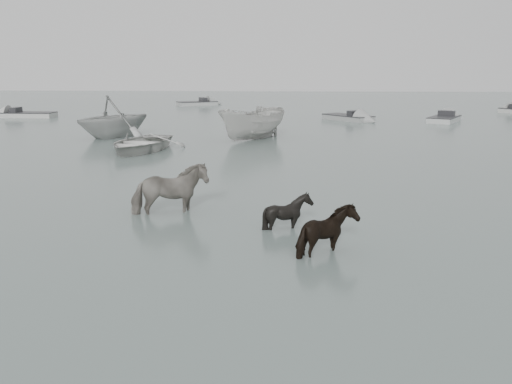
% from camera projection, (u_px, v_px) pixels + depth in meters
% --- Properties ---
extents(ground, '(140.00, 140.00, 0.00)m').
position_uv_depth(ground, '(262.00, 245.00, 13.30)').
color(ground, '#4E5D59').
rests_on(ground, ground).
extents(pony_pinto, '(2.31, 1.62, 1.78)m').
position_uv_depth(pony_pinto, '(169.00, 183.00, 15.85)').
color(pony_pinto, black).
rests_on(pony_pinto, ground).
extents(pony_dark, '(1.52, 1.62, 1.30)m').
position_uv_depth(pony_dark, '(329.00, 226.00, 12.53)').
color(pony_dark, black).
rests_on(pony_dark, ground).
extents(pony_black, '(1.37, 1.31, 1.19)m').
position_uv_depth(pony_black, '(288.00, 205.00, 14.57)').
color(pony_black, black).
rests_on(pony_black, ground).
extents(rowboat_lead, '(4.28, 5.35, 0.99)m').
position_uv_depth(rowboat_lead, '(140.00, 141.00, 27.14)').
color(rowboat_lead, beige).
rests_on(rowboat_lead, ground).
extents(rowboat_trail, '(6.08, 6.22, 2.49)m').
position_uv_depth(rowboat_trail, '(114.00, 115.00, 31.83)').
color(rowboat_trail, '#ABAEAB').
rests_on(rowboat_trail, ground).
extents(boat_small, '(4.50, 5.20, 1.95)m').
position_uv_depth(boat_small, '(253.00, 122.00, 30.94)').
color(boat_small, beige).
rests_on(boat_small, ground).
extents(skiff_port, '(3.71, 5.02, 0.75)m').
position_uv_depth(skiff_port, '(444.00, 117.00, 40.27)').
color(skiff_port, '#B0B3B0').
rests_on(skiff_port, ground).
extents(skiff_outer, '(6.20, 1.79, 0.75)m').
position_uv_depth(skiff_outer, '(25.00, 112.00, 43.61)').
color(skiff_outer, '#B4B5B0').
rests_on(skiff_outer, ground).
extents(skiff_mid, '(4.61, 5.11, 0.75)m').
position_uv_depth(skiff_mid, '(348.00, 115.00, 41.35)').
color(skiff_mid, gray).
rests_on(skiff_mid, ground).
extents(skiff_far, '(5.35, 3.91, 0.75)m').
position_uv_depth(skiff_far, '(197.00, 102.00, 55.25)').
color(skiff_far, '#9FA19F').
rests_on(skiff_far, ground).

